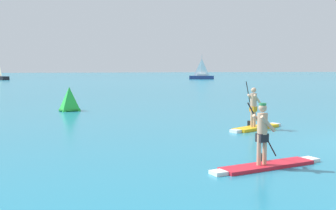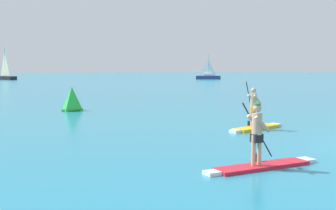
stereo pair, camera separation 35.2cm
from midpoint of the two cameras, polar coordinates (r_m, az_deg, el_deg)
paddleboarder_near_left at (r=10.92m, az=12.43°, el=-6.51°), size 3.40×1.17×1.72m
paddleboarder_mid_center at (r=17.62m, az=11.39°, el=-2.13°), size 2.96×1.80×2.02m
race_marker_buoy at (r=25.36m, az=-13.82°, el=0.66°), size 1.47×1.47×1.43m
sailboat_right_horizon at (r=94.43m, az=4.54°, el=4.02°), size 5.62×3.15×5.61m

